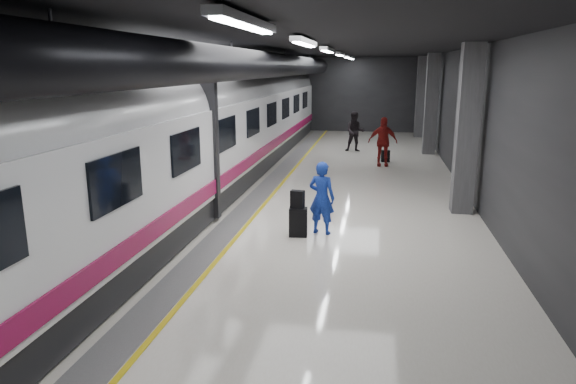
{
  "coord_description": "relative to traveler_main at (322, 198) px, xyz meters",
  "views": [
    {
      "loc": [
        2.2,
        -12.24,
        3.87
      ],
      "look_at": [
        0.3,
        -1.34,
        1.18
      ],
      "focal_mm": 32.0,
      "sensor_mm": 36.0,
      "label": 1
    }
  ],
  "objects": [
    {
      "name": "ground",
      "position": [
        -0.97,
        0.55,
        -0.87
      ],
      "size": [
        40.0,
        40.0,
        0.0
      ],
      "primitive_type": "plane",
      "color": "silver",
      "rests_on": "ground"
    },
    {
      "name": "platform_hall",
      "position": [
        -1.25,
        1.5,
        2.66
      ],
      "size": [
        10.02,
        40.02,
        4.51
      ],
      "color": "black",
      "rests_on": "ground"
    },
    {
      "name": "train",
      "position": [
        -4.21,
        0.55,
        1.2
      ],
      "size": [
        3.05,
        38.0,
        4.05
      ],
      "color": "black",
      "rests_on": "ground"
    },
    {
      "name": "traveler_main",
      "position": [
        0.0,
        0.0,
        0.0
      ],
      "size": [
        0.72,
        0.57,
        1.75
      ],
      "primitive_type": "imported",
      "rotation": [
        0.0,
        0.0,
        2.89
      ],
      "color": "blue",
      "rests_on": "ground"
    },
    {
      "name": "suitcase_main",
      "position": [
        -0.51,
        -0.32,
        -0.53
      ],
      "size": [
        0.44,
        0.3,
        0.68
      ],
      "primitive_type": "cube",
      "rotation": [
        0.0,
        0.0,
        0.1
      ],
      "color": "black",
      "rests_on": "ground"
    },
    {
      "name": "shoulder_bag",
      "position": [
        -0.53,
        -0.31,
        0.02
      ],
      "size": [
        0.34,
        0.22,
        0.42
      ],
      "primitive_type": "cube",
      "rotation": [
        0.0,
        0.0,
        -0.16
      ],
      "color": "black",
      "rests_on": "suitcase_main"
    },
    {
      "name": "traveler_far_a",
      "position": [
        0.2,
        12.58,
        0.06
      ],
      "size": [
        0.95,
        0.76,
        1.87
      ],
      "primitive_type": "imported",
      "rotation": [
        0.0,
        0.0,
        0.05
      ],
      "color": "black",
      "rests_on": "ground"
    },
    {
      "name": "traveler_far_b",
      "position": [
        1.46,
        9.08,
        0.11
      ],
      "size": [
        1.2,
        0.6,
        1.97
      ],
      "primitive_type": "imported",
      "rotation": [
        0.0,
        0.0,
        0.11
      ],
      "color": "maroon",
      "rests_on": "ground"
    },
    {
      "name": "suitcase_far",
      "position": [
        1.61,
        10.02,
        -0.63
      ],
      "size": [
        0.38,
        0.28,
        0.5
      ],
      "primitive_type": "cube",
      "rotation": [
        0.0,
        0.0,
        0.21
      ],
      "color": "black",
      "rests_on": "ground"
    }
  ]
}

